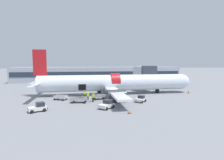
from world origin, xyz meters
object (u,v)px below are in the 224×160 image
(baggage_tug_rear, at_px, (107,105))
(ground_crew_supervisor, at_px, (85,94))
(baggage_cart_empty, at_px, (80,100))
(baggage_cart_loading, at_px, (100,97))
(baggage_tug_mid, at_px, (141,99))
(ground_crew_driver, at_px, (88,96))
(airplane, at_px, (113,83))
(ground_crew_loader_a, at_px, (113,94))
(ground_crew_loader_b, at_px, (93,97))
(baggage_tug_lead, at_px, (38,108))
(baggage_cart_queued, at_px, (61,98))

(baggage_tug_rear, height_order, ground_crew_supervisor, ground_crew_supervisor)
(baggage_cart_empty, relative_size, ground_crew_supervisor, 2.74)
(baggage_cart_loading, distance_m, baggage_cart_empty, 4.96)
(baggage_tug_mid, bearing_deg, ground_crew_driver, 158.64)
(airplane, distance_m, baggage_tug_rear, 13.83)
(baggage_cart_empty, height_order, ground_crew_loader_a, ground_crew_loader_a)
(ground_crew_loader_b, bearing_deg, baggage_tug_lead, -148.97)
(baggage_tug_rear, distance_m, baggage_cart_loading, 7.75)
(baggage_tug_lead, bearing_deg, baggage_cart_loading, 35.98)
(airplane, relative_size, baggage_cart_loading, 10.82)
(baggage_cart_queued, height_order, ground_crew_loader_a, ground_crew_loader_a)
(baggage_tug_lead, bearing_deg, ground_crew_loader_b, 31.03)
(baggage_tug_lead, bearing_deg, ground_crew_driver, 43.27)
(ground_crew_loader_a, bearing_deg, baggage_tug_rear, -106.75)
(baggage_cart_queued, height_order, baggage_cart_empty, baggage_cart_empty)
(baggage_tug_lead, height_order, baggage_tug_mid, baggage_tug_lead)
(baggage_tug_rear, relative_size, ground_crew_supervisor, 2.01)
(baggage_cart_queued, bearing_deg, ground_crew_supervisor, 20.16)
(baggage_tug_lead, distance_m, baggage_tug_rear, 11.19)
(ground_crew_supervisor, bearing_deg, ground_crew_loader_b, -72.50)
(ground_crew_loader_b, xyz_separation_m, ground_crew_supervisor, (-1.57, 4.96, -0.13))
(baggage_tug_lead, xyz_separation_m, ground_crew_supervisor, (7.62, 10.49, 0.19))
(baggage_cart_queued, bearing_deg, baggage_tug_mid, -17.00)
(baggage_tug_lead, height_order, baggage_cart_empty, baggage_tug_lead)
(ground_crew_driver, bearing_deg, airplane, 40.79)
(baggage_tug_lead, relative_size, ground_crew_supervisor, 2.00)
(ground_crew_loader_a, height_order, ground_crew_supervisor, ground_crew_loader_a)
(baggage_cart_empty, relative_size, ground_crew_loader_b, 2.36)
(baggage_tug_lead, distance_m, baggage_cart_empty, 8.41)
(airplane, height_order, baggage_cart_loading, airplane)
(baggage_tug_rear, xyz_separation_m, ground_crew_loader_b, (-2.00, 5.43, 0.33))
(baggage_tug_mid, xyz_separation_m, baggage_tug_rear, (-7.39, -3.62, 0.07))
(baggage_tug_mid, relative_size, ground_crew_driver, 1.55)
(ground_crew_loader_b, bearing_deg, ground_crew_supervisor, 107.50)
(ground_crew_loader_a, xyz_separation_m, ground_crew_driver, (-5.61, -1.19, 0.01))
(baggage_cart_loading, xyz_separation_m, ground_crew_loader_b, (-1.61, -2.31, 0.45))
(baggage_cart_queued, bearing_deg, ground_crew_driver, -8.60)
(baggage_tug_rear, distance_m, ground_crew_supervisor, 10.99)
(baggage_tug_mid, xyz_separation_m, ground_crew_driver, (-10.33, 4.04, 0.32))
(ground_crew_driver, bearing_deg, baggage_tug_mid, -21.36)
(baggage_cart_queued, bearing_deg, baggage_cart_empty, -39.76)
(baggage_cart_loading, bearing_deg, baggage_tug_mid, -27.89)
(baggage_tug_rear, xyz_separation_m, baggage_cart_loading, (-0.39, 7.74, -0.12))
(airplane, height_order, baggage_tug_rear, airplane)
(baggage_cart_loading, relative_size, ground_crew_driver, 2.27)
(baggage_cart_loading, bearing_deg, baggage_cart_empty, -149.12)
(baggage_cart_loading, height_order, ground_crew_loader_a, ground_crew_loader_a)
(airplane, bearing_deg, ground_crew_driver, -139.21)
(baggage_cart_loading, relative_size, baggage_cart_queued, 1.03)
(baggage_tug_mid, distance_m, baggage_cart_empty, 12.14)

